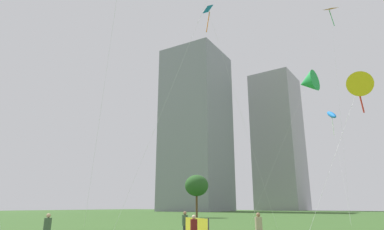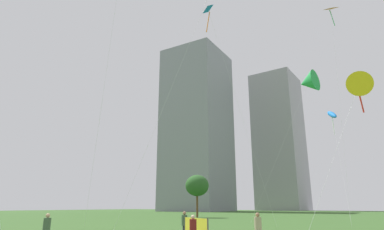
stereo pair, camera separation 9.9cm
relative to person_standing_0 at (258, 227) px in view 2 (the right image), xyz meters
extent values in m
cylinder|color=tan|center=(0.00, 0.00, 0.17)|extent=(0.39, 0.39, 0.67)
sphere|color=#997051|center=(0.00, 0.00, 0.63)|extent=(0.23, 0.23, 0.23)
cylinder|color=#3F593F|center=(-9.05, -6.89, 0.15)|extent=(0.38, 0.38, 0.66)
sphere|color=tan|center=(-9.05, -6.89, 0.60)|extent=(0.23, 0.23, 0.23)
cylinder|color=maroon|center=(-2.45, -2.71, 0.11)|extent=(0.37, 0.37, 0.64)
sphere|color=beige|center=(-2.45, -2.71, 0.53)|extent=(0.22, 0.22, 0.22)
cylinder|color=#3F593F|center=(-5.54, 0.74, 0.18)|extent=(0.39, 0.39, 0.68)
sphere|color=#997051|center=(-5.54, 0.74, 0.63)|extent=(0.23, 0.23, 0.23)
cylinder|color=silver|center=(0.21, 29.51, 14.94)|extent=(0.60, 3.14, 31.91)
pyramid|color=orange|center=(0.50, 31.05, 30.93)|extent=(2.33, 2.59, 1.18)
cylinder|color=green|center=(0.50, 31.07, 29.24)|extent=(0.46, 0.53, 2.68)
cylinder|color=silver|center=(-6.82, 23.90, 8.24)|extent=(7.98, 3.61, 18.52)
cone|color=green|center=(-2.83, 25.69, 17.50)|extent=(2.69, 3.30, 3.14)
cylinder|color=silver|center=(-17.06, 2.48, 11.51)|extent=(9.97, 5.92, 25.05)
cylinder|color=silver|center=(3.58, 3.92, 4.11)|extent=(3.22, 5.38, 10.25)
cone|color=yellow|center=(5.18, 6.60, 9.23)|extent=(2.04, 1.88, 1.93)
cylinder|color=red|center=(5.18, 6.60, 8.08)|extent=(0.22, 0.35, 1.70)
cylinder|color=silver|center=(-0.03, 25.88, 6.27)|extent=(2.08, 8.03, 14.58)
ellipsoid|color=blue|center=(-1.06, 29.89, 13.56)|extent=(2.21, 3.27, 2.16)
cylinder|color=white|center=(-1.06, 29.89, 11.95)|extent=(0.15, 0.37, 2.63)
cylinder|color=silver|center=(-10.96, 5.48, 11.58)|extent=(7.41, 5.39, 25.20)
cylinder|color=silver|center=(-7.58, 13.78, 11.55)|extent=(5.23, 4.32, 25.14)
pyramid|color=blue|center=(-10.21, 11.62, 24.15)|extent=(1.30, 1.25, 0.86)
cylinder|color=orange|center=(-10.19, 11.63, 22.35)|extent=(0.29, 0.57, 2.92)
cylinder|color=brown|center=(-27.39, 34.58, 1.13)|extent=(0.39, 0.39, 4.28)
ellipsoid|color=#285623|center=(-27.39, 34.58, 4.84)|extent=(4.49, 4.49, 4.00)
cube|color=gray|center=(-66.85, 93.27, 33.12)|extent=(25.30, 26.32, 68.28)
cube|color=#939399|center=(-46.29, 135.81, 32.25)|extent=(20.69, 22.40, 66.53)
cylinder|color=#4C4C4C|center=(-5.30, 0.49, -0.29)|extent=(0.08, 0.08, 1.45)
cube|color=yellow|center=(-3.97, -0.25, -0.24)|extent=(2.69, 1.50, 1.25)
camera|label=1|loc=(7.52, -17.25, 1.11)|focal=29.92mm
camera|label=2|loc=(7.61, -17.20, 1.11)|focal=29.92mm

